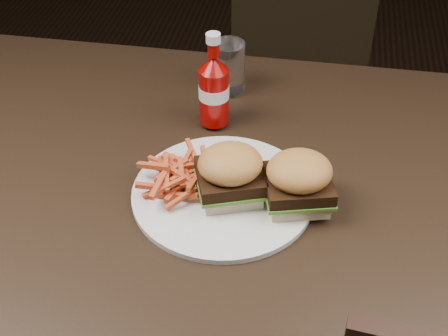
% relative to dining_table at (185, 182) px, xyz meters
% --- Properties ---
extents(dining_table, '(1.20, 0.80, 0.04)m').
position_rel_dining_table_xyz_m(dining_table, '(0.00, 0.00, 0.00)').
color(dining_table, black).
rests_on(dining_table, ground).
extents(chair_far, '(0.44, 0.44, 0.04)m').
position_rel_dining_table_xyz_m(chair_far, '(0.13, 0.97, -0.30)').
color(chair_far, black).
rests_on(chair_far, ground).
extents(plate, '(0.29, 0.29, 0.01)m').
position_rel_dining_table_xyz_m(plate, '(0.07, -0.04, 0.03)').
color(plate, white).
rests_on(plate, dining_table).
extents(sandwich_half_a, '(0.11, 0.11, 0.02)m').
position_rel_dining_table_xyz_m(sandwich_half_a, '(0.09, -0.05, 0.04)').
color(sandwich_half_a, beige).
rests_on(sandwich_half_a, plate).
extents(sandwich_half_b, '(0.11, 0.10, 0.02)m').
position_rel_dining_table_xyz_m(sandwich_half_b, '(0.19, -0.05, 0.04)').
color(sandwich_half_b, beige).
rests_on(sandwich_half_b, plate).
extents(fries_pile, '(0.11, 0.11, 0.04)m').
position_rel_dining_table_xyz_m(fries_pile, '(0.01, -0.04, 0.05)').
color(fries_pile, '#D65F33').
rests_on(fries_pile, plate).
extents(ketchup_bottle, '(0.06, 0.06, 0.11)m').
position_rel_dining_table_xyz_m(ketchup_bottle, '(0.02, 0.15, 0.08)').
color(ketchup_bottle, '#950504').
rests_on(ketchup_bottle, dining_table).
extents(tumbler, '(0.07, 0.07, 0.10)m').
position_rel_dining_table_xyz_m(tumbler, '(0.03, 0.26, 0.08)').
color(tumbler, white).
rests_on(tumbler, dining_table).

